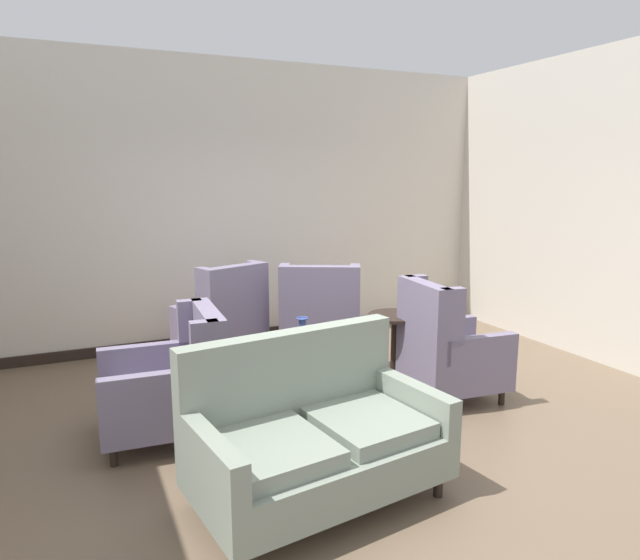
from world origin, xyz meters
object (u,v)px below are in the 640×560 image
Objects in this scene: armchair_near_sideboard at (172,384)px; armchair_foreground_right at (321,322)px; settee at (314,436)px; side_table at (395,343)px; porcelain_vase at (302,339)px; armchair_back_corner at (446,350)px; armchair_beside_settee at (224,324)px; coffee_table at (307,363)px.

armchair_foreground_right reaches higher than armchair_near_sideboard.
settee is 2.32× the size of side_table.
settee is (-0.48, -1.33, -0.21)m from porcelain_vase.
armchair_back_corner is 1.11× the size of armchair_near_sideboard.
armchair_beside_settee is at bearing 12.63° from armchair_foreground_right.
porcelain_vase is at bearing 155.51° from coffee_table.
armchair_foreground_right reaches higher than coffee_table.
armchair_near_sideboard is (-1.13, -0.10, -0.20)m from porcelain_vase.
armchair_beside_settee is (-0.35, 1.29, -0.15)m from porcelain_vase.
armchair_near_sideboard is (-0.65, 1.23, 0.01)m from settee.
settee is 1.49× the size of armchair_back_corner.
coffee_table is 0.98m from side_table.
armchair_near_sideboard is at bearing 59.57° from armchair_foreground_right.
coffee_table is 0.95× the size of armchair_near_sideboard.
armchair_back_corner is (1.60, -1.65, -0.01)m from armchair_beside_settee.
porcelain_vase is 1.31m from armchair_back_corner.
settee is 1.47× the size of armchair_beside_settee.
armchair_near_sideboard is 1.41× the size of side_table.
armchair_foreground_right reaches higher than side_table.
porcelain_vase is 1.34m from armchair_beside_settee.
armchair_beside_settee is 1.13× the size of armchair_near_sideboard.
porcelain_vase is 1.02m from side_table.
armchair_back_corner reaches higher than armchair_near_sideboard.
side_table is (0.36, -0.92, -0.02)m from armchair_foreground_right.
armchair_back_corner is (1.22, -0.35, 0.06)m from coffee_table.
armchair_beside_settee is (-0.39, 1.30, 0.07)m from coffee_table.
coffee_table is 1.41m from settee.
porcelain_vase is at bearing -173.74° from side_table.
armchair_foreground_right is at bearing 58.25° from porcelain_vase.
side_table is (0.97, 0.12, 0.03)m from coffee_table.
armchair_foreground_right is at bearing 111.22° from side_table.
armchair_near_sideboard is at bearing 109.93° from settee.
armchair_beside_settee reaches higher than coffee_table.
armchair_foreground_right is 1.68× the size of side_table.
armchair_beside_settee is at bearing 138.97° from side_table.
armchair_beside_settee is at bearing 105.40° from porcelain_vase.
side_table is at bearing 6.26° from porcelain_vase.
armchair_near_sideboard is at bearing -174.42° from side_table.
armchair_beside_settee is 1.03m from armchair_foreground_right.
coffee_table is 0.84× the size of armchair_beside_settee.
armchair_near_sideboard is 2.14m from side_table.
armchair_near_sideboard reaches higher than side_table.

